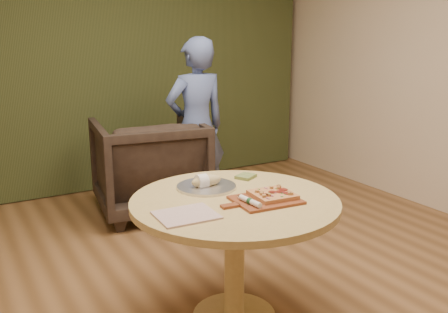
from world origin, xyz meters
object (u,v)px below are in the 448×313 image
pedestal_table (235,222)px  armchair (149,161)px  cutlery_roll (250,201)px  bread_roll (205,181)px  flatbread_pizza (273,194)px  serving_tray (206,187)px  pizza_paddle (264,200)px  person_standing (196,127)px

pedestal_table → armchair: size_ratio=1.20×
pedestal_table → cutlery_roll: 0.23m
cutlery_roll → armchair: bearing=78.9°
cutlery_roll → bread_roll: 0.41m
flatbread_pizza → serving_tray: 0.43m
pizza_paddle → bread_roll: (-0.17, 0.38, 0.04)m
pedestal_table → armchair: bearing=82.6°
serving_tray → armchair: size_ratio=0.36×
pedestal_table → flatbread_pizza: size_ratio=4.99×
serving_tray → armchair: armchair is taller
pedestal_table → bread_roll: (-0.05, 0.26, 0.18)m
pedestal_table → flatbread_pizza: (0.18, -0.11, 0.17)m
cutlery_roll → person_standing: bearing=67.0°
pizza_paddle → bread_roll: bread_roll is taller
serving_tray → bread_roll: bearing=180.0°
armchair → person_standing: 0.54m
pedestal_table → serving_tray: (-0.04, 0.26, 0.15)m
flatbread_pizza → person_standing: person_standing is taller
pizza_paddle → flatbread_pizza: bearing=14.2°
pedestal_table → serving_tray: bearing=99.7°
flatbread_pizza → bread_roll: size_ratio=1.22×
bread_roll → person_standing: size_ratio=0.12×
flatbread_pizza → person_standing: 1.93m
pedestal_table → bread_roll: bearing=101.6°
serving_tray → pizza_paddle: bearing=-67.1°
cutlery_roll → pizza_paddle: bearing=10.1°
person_standing → pizza_paddle: bearing=73.2°
pedestal_table → person_standing: (0.65, 1.76, 0.20)m
person_standing → cutlery_roll: bearing=70.4°
pedestal_table → person_standing: bearing=69.8°
pizza_paddle → person_standing: size_ratio=0.28×
cutlery_roll → armchair: (0.25, 2.10, -0.29)m
armchair → person_standing: bearing=161.9°
pedestal_table → serving_tray: serving_tray is taller
pedestal_table → pizza_paddle: 0.22m
pedestal_table → cutlery_roll: (0.00, -0.15, 0.17)m
serving_tray → pedestal_table: bearing=-80.3°
bread_roll → person_standing: 1.66m
pedestal_table → pizza_paddle: pizza_paddle is taller
serving_tray → armchair: 1.74m
flatbread_pizza → person_standing: bearing=76.0°
pedestal_table → serving_tray: size_ratio=3.30×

